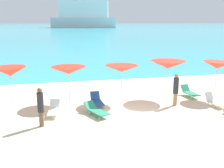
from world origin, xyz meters
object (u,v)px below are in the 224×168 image
(beachgoer_3, at_px, (176,89))
(lounge_chair_3, at_px, (96,110))
(umbrella_0, at_px, (10,72))
(umbrella_4, at_px, (217,65))
(beachgoer_2, at_px, (41,106))
(lounge_chair_4, at_px, (54,109))
(cruise_ship, at_px, (84,16))
(lounge_chair_1, at_px, (190,92))
(lounge_chair_2, at_px, (214,101))
(umbrella_1, at_px, (68,70))
(lounge_chair_0, at_px, (97,101))
(umbrella_3, at_px, (168,65))

(beachgoer_3, bearing_deg, lounge_chair_3, -146.29)
(umbrella_0, xyz_separation_m, lounge_chair_3, (4.39, -2.14, -1.82))
(umbrella_4, xyz_separation_m, beachgoer_2, (-10.67, -2.41, -1.11))
(lounge_chair_4, xyz_separation_m, cruise_ship, (22.35, 177.51, 8.05))
(lounge_chair_1, bearing_deg, lounge_chair_2, -84.57)
(umbrella_1, xyz_separation_m, umbrella_4, (9.17, -0.84, 0.12))
(lounge_chair_0, xyz_separation_m, beachgoer_2, (-3.01, -2.45, 0.71))
(lounge_chair_0, height_order, lounge_chair_1, lounge_chair_0)
(umbrella_3, distance_m, beachgoer_2, 8.22)
(lounge_chair_0, distance_m, lounge_chair_4, 2.62)
(lounge_chair_2, height_order, lounge_chair_3, lounge_chair_2)
(umbrella_0, relative_size, cruise_ship, 0.05)
(umbrella_0, xyz_separation_m, lounge_chair_4, (2.25, -1.55, -1.82))
(lounge_chair_2, xyz_separation_m, beachgoer_3, (-2.18, 0.58, 0.73))
(umbrella_1, xyz_separation_m, beachgoer_3, (5.97, -1.77, -0.99))
(umbrella_4, bearing_deg, cruise_ship, 86.03)
(lounge_chair_3, bearing_deg, umbrella_1, 92.72)
(umbrella_4, bearing_deg, lounge_chair_2, -124.22)
(beachgoer_2, bearing_deg, umbrella_4, 10.15)
(umbrella_4, xyz_separation_m, lounge_chair_3, (-7.95, -1.51, -1.84))
(umbrella_4, relative_size, lounge_chair_4, 1.53)
(umbrella_4, bearing_deg, lounge_chair_0, 179.74)
(lounge_chair_1, distance_m, cruise_ship, 176.76)
(lounge_chair_0, height_order, lounge_chair_2, lounge_chair_0)
(umbrella_0, distance_m, lounge_chair_0, 5.06)
(lounge_chair_1, bearing_deg, beachgoer_2, -168.59)
(lounge_chair_1, relative_size, beachgoer_3, 0.83)
(umbrella_1, xyz_separation_m, beachgoer_2, (-1.50, -3.26, -0.99))
(umbrella_4, bearing_deg, beachgoer_2, -167.25)
(umbrella_4, relative_size, lounge_chair_0, 1.58)
(umbrella_0, xyz_separation_m, lounge_chair_2, (11.32, -2.14, -1.83))
(umbrella_3, relative_size, lounge_chair_3, 1.34)
(umbrella_1, height_order, beachgoer_3, umbrella_1)
(lounge_chair_1, bearing_deg, umbrella_1, 171.39)
(umbrella_0, height_order, lounge_chair_0, umbrella_0)
(cruise_ship, bearing_deg, beachgoer_3, -81.04)
(beachgoer_3, bearing_deg, umbrella_0, -162.95)
(umbrella_0, xyz_separation_m, beachgoer_3, (9.14, -1.56, -1.09))
(umbrella_3, relative_size, lounge_chair_2, 1.75)
(umbrella_1, distance_m, beachgoer_3, 6.30)
(lounge_chair_0, bearing_deg, beachgoer_3, -15.06)
(lounge_chair_4, bearing_deg, umbrella_1, 69.12)
(umbrella_1, height_order, umbrella_3, umbrella_3)
(umbrella_3, bearing_deg, umbrella_4, -10.12)
(umbrella_4, height_order, lounge_chair_4, umbrella_4)
(umbrella_3, height_order, cruise_ship, cruise_ship)
(lounge_chair_3, height_order, beachgoer_3, beachgoer_3)
(umbrella_1, height_order, lounge_chair_1, umbrella_1)
(umbrella_1, height_order, lounge_chair_0, umbrella_1)
(lounge_chair_3, distance_m, lounge_chair_4, 2.23)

